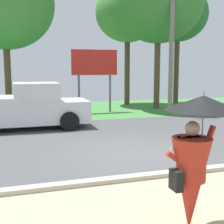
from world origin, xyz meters
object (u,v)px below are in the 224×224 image
(pickup_truck, at_px, (25,107))
(utility_pole, at_px, (172,40))
(tree_right_far, at_px, (128,13))
(tree_right_mid, at_px, (178,15))
(roadside_billboard, at_px, (95,67))
(tree_left_far, at_px, (4,4))
(tree_center_back, at_px, (158,2))
(monk_pedestrian, at_px, (194,157))

(pickup_truck, distance_m, utility_pole, 8.30)
(pickup_truck, distance_m, tree_right_far, 10.98)
(tree_right_mid, bearing_deg, roadside_billboard, -157.13)
(tree_left_far, bearing_deg, pickup_truck, -81.29)
(pickup_truck, height_order, utility_pole, utility_pole)
(tree_left_far, distance_m, tree_center_back, 8.75)
(utility_pole, relative_size, tree_left_far, 0.91)
(utility_pole, xyz_separation_m, tree_right_far, (-0.61, 5.07, 2.17))
(tree_left_far, height_order, tree_right_far, tree_left_far)
(monk_pedestrian, relative_size, utility_pole, 0.28)
(utility_pole, distance_m, roadside_billboard, 4.40)
(monk_pedestrian, xyz_separation_m, utility_pole, (5.33, 10.78, 2.78))
(monk_pedestrian, xyz_separation_m, tree_left_far, (-2.93, 13.92, 4.70))
(tree_center_back, bearing_deg, tree_left_far, 176.54)
(pickup_truck, height_order, roadside_billboard, roadside_billboard)
(utility_pole, xyz_separation_m, tree_center_back, (0.45, 2.61, 2.47))
(pickup_truck, distance_m, tree_left_far, 6.94)
(tree_right_far, bearing_deg, tree_left_far, -165.86)
(roadside_billboard, bearing_deg, utility_pole, -29.62)
(utility_pole, distance_m, tree_left_far, 9.05)
(monk_pedestrian, relative_size, pickup_truck, 0.41)
(tree_right_mid, relative_size, tree_right_far, 1.00)
(tree_right_far, bearing_deg, tree_right_mid, -2.87)
(pickup_truck, xyz_separation_m, tree_center_back, (7.99, 4.26, 5.54))
(pickup_truck, relative_size, utility_pole, 0.69)
(roadside_billboard, xyz_separation_m, tree_right_mid, (6.68, 2.82, 3.61))
(tree_left_far, relative_size, tree_center_back, 0.93)
(tree_left_far, relative_size, tree_right_mid, 1.02)
(utility_pole, height_order, roadside_billboard, utility_pole)
(roadside_billboard, bearing_deg, tree_center_back, 7.59)
(monk_pedestrian, relative_size, tree_right_mid, 0.26)
(tree_left_far, height_order, tree_right_mid, tree_left_far)
(monk_pedestrian, distance_m, tree_center_back, 15.51)
(pickup_truck, bearing_deg, utility_pole, 6.84)
(tree_center_back, bearing_deg, pickup_truck, -151.93)
(utility_pole, xyz_separation_m, tree_right_mid, (3.04, 4.88, 2.22))
(tree_left_far, relative_size, tree_right_far, 1.02)
(utility_pole, bearing_deg, roadside_billboard, 150.38)
(monk_pedestrian, relative_size, roadside_billboard, 0.61)
(utility_pole, bearing_deg, monk_pedestrian, -116.33)
(pickup_truck, bearing_deg, monk_pedestrian, -81.97)
(pickup_truck, bearing_deg, tree_right_far, 38.61)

